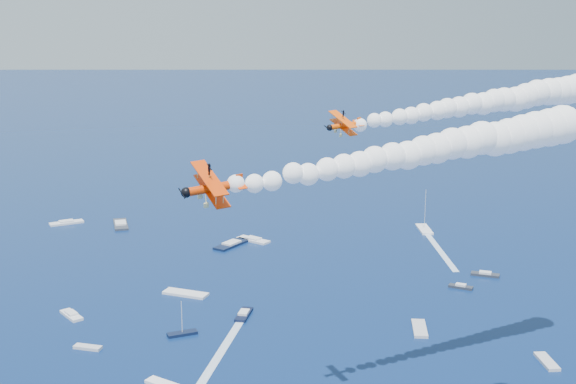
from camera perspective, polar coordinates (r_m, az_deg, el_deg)
name	(u,v)px	position (r m, az deg, el deg)	size (l,w,h in m)	color
biplane_lead	(345,125)	(127.35, 4.28, 5.02)	(6.51, 7.30, 4.40)	#FF5005
biplane_trail	(214,188)	(96.85, -5.60, 0.32)	(8.35, 9.36, 5.64)	#EB3A04
smoke_trail_lead	(488,102)	(144.49, 14.83, 6.53)	(60.27, 13.05, 10.73)	white
smoke_trail_trail	(415,152)	(109.64, 9.55, 2.97)	(60.43, 11.68, 10.73)	white
spectator_boats	(203,289)	(212.59, -6.40, -7.25)	(198.39, 180.87, 0.70)	black
boat_wakes	(169,305)	(203.65, -8.91, -8.38)	(193.99, 86.41, 0.04)	white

